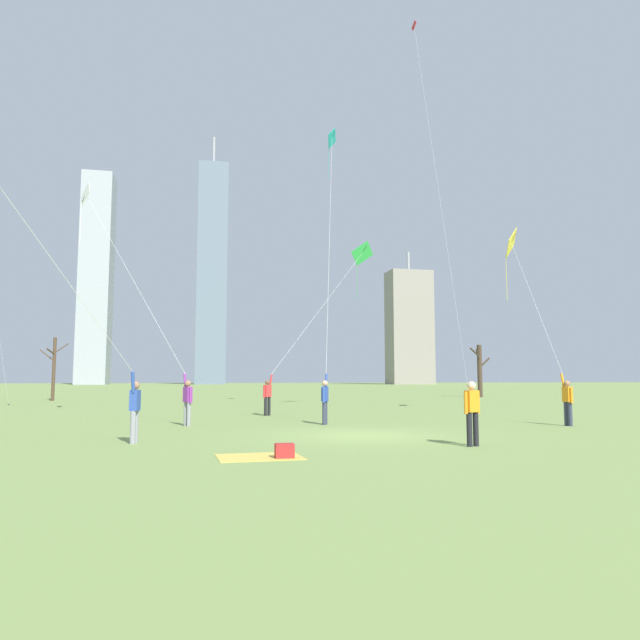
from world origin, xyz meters
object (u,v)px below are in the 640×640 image
object	(u,v)px
kite_flyer_foreground_left_purple	(94,350)
bare_tree_rightmost	(480,370)
kite_flyer_far_back_yellow	(548,345)
kite_flyer_midfield_right_green	(298,350)
kite_flyer_foreground_right_teal	(327,317)
bare_tree_center	(54,367)
picnic_spot	(274,453)
kite_flyer_midfield_center_white	(163,351)
bystander_watching_nearby	(472,410)
distant_kite_drifting_right_red	(420,68)

from	to	relation	value
kite_flyer_foreground_left_purple	bare_tree_rightmost	bearing A→B (deg)	50.90
kite_flyer_far_back_yellow	bare_tree_rightmost	bearing A→B (deg)	67.59
kite_flyer_midfield_right_green	kite_flyer_far_back_yellow	distance (m)	11.67
kite_flyer_far_back_yellow	kite_flyer_foreground_right_teal	distance (m)	8.93
bare_tree_center	bare_tree_rightmost	distance (m)	35.73
kite_flyer_midfield_right_green	picnic_spot	bearing A→B (deg)	-101.82
kite_flyer_midfield_center_white	picnic_spot	world-z (taller)	kite_flyer_midfield_center_white
kite_flyer_far_back_yellow	bystander_watching_nearby	size ratio (longest dim) A/B	5.68
kite_flyer_far_back_yellow	picnic_spot	xyz separation A→B (m)	(-12.06, -8.16, -2.92)
kite_flyer_midfield_right_green	kite_flyer_midfield_center_white	world-z (taller)	kite_flyer_midfield_center_white
picnic_spot	kite_flyer_foreground_right_teal	bearing A→B (deg)	71.46
kite_flyer_foreground_left_purple	picnic_spot	distance (m)	5.16
kite_flyer_far_back_yellow	bare_tree_center	xyz separation A→B (m)	(-24.07, 26.93, -0.45)
kite_flyer_midfield_center_white	bystander_watching_nearby	world-z (taller)	kite_flyer_midfield_center_white
kite_flyer_midfield_center_white	bare_tree_center	xyz separation A→B (m)	(-9.17, 24.99, -0.17)
kite_flyer_far_back_yellow	kite_flyer_foreground_left_purple	bearing A→B (deg)	-159.76
kite_flyer_midfield_center_white	bare_tree_rightmost	xyz separation A→B (m)	(26.54, 26.27, -0.25)
kite_flyer_far_back_yellow	kite_flyer_foreground_right_teal	xyz separation A→B (m)	(-8.34, 2.95, 1.24)
kite_flyer_foreground_right_teal	kite_flyer_foreground_left_purple	size ratio (longest dim) A/B	1.29
kite_flyer_foreground_right_teal	bystander_watching_nearby	distance (m)	10.72
bystander_watching_nearby	kite_flyer_foreground_right_teal	bearing A→B (deg)	98.05
kite_flyer_midfield_right_green	kite_flyer_foreground_right_teal	world-z (taller)	kite_flyer_foreground_right_teal
kite_flyer_midfield_center_white	bare_tree_center	size ratio (longest dim) A/B	2.21
kite_flyer_midfield_right_green	kite_flyer_midfield_center_white	distance (m)	8.46
kite_flyer_midfield_right_green	kite_flyer_far_back_yellow	bearing A→B (deg)	-41.51
distant_kite_drifting_right_red	bare_tree_center	bearing A→B (deg)	153.15
bare_tree_center	bare_tree_rightmost	xyz separation A→B (m)	(35.71, 1.29, -0.08)
kite_flyer_foreground_left_purple	bystander_watching_nearby	world-z (taller)	kite_flyer_foreground_left_purple
picnic_spot	bare_tree_rightmost	size ratio (longest dim) A/B	0.40
kite_flyer_foreground_right_teal	picnic_spot	bearing A→B (deg)	-108.54
kite_flyer_midfield_center_white	kite_flyer_far_back_yellow	size ratio (longest dim) A/B	1.15
bystander_watching_nearby	bare_tree_center	bearing A→B (deg)	116.74
distant_kite_drifting_right_red	picnic_spot	world-z (taller)	distant_kite_drifting_right_red
kite_flyer_midfield_center_white	kite_flyer_foreground_left_purple	distance (m)	7.99
kite_flyer_midfield_center_white	bare_tree_rightmost	size ratio (longest dim) A/B	2.25
kite_flyer_foreground_left_purple	bystander_watching_nearby	bearing A→B (deg)	-7.34
kite_flyer_foreground_left_purple	bare_tree_rightmost	distance (m)	44.02
kite_flyer_foreground_right_teal	bare_tree_center	bearing A→B (deg)	123.27
bystander_watching_nearby	distant_kite_drifting_right_red	xyz separation A→B (m)	(7.64, 21.51, 21.52)
kite_flyer_foreground_right_teal	picnic_spot	world-z (taller)	kite_flyer_foreground_right_teal
kite_flyer_far_back_yellow	picnic_spot	bearing A→B (deg)	-145.92
bare_tree_center	picnic_spot	bearing A→B (deg)	-71.11
kite_flyer_midfield_right_green	kite_flyer_far_back_yellow	xyz separation A→B (m)	(8.74, -7.73, -0.08)
kite_flyer_midfield_right_green	picnic_spot	distance (m)	16.51
distant_kite_drifting_right_red	bare_tree_center	size ratio (longest dim) A/B	5.49
kite_flyer_far_back_yellow	picnic_spot	size ratio (longest dim) A/B	4.93
kite_flyer_midfield_right_green	bare_tree_rightmost	distance (m)	28.90
kite_flyer_foreground_left_purple	bare_tree_rightmost	xyz separation A→B (m)	(27.76, 34.16, 0.10)
kite_flyer_far_back_yellow	bare_tree_rightmost	size ratio (longest dim) A/B	1.95
kite_flyer_midfield_center_white	bystander_watching_nearby	distance (m)	12.23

